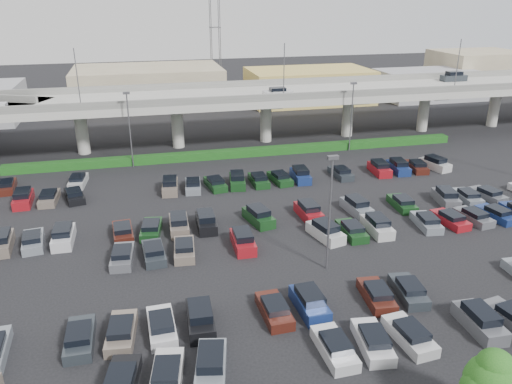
# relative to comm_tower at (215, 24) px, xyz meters

# --- Properties ---
(ground) EXTENTS (280.00, 280.00, 0.00)m
(ground) POSITION_rel_comm_tower_xyz_m (-4.00, -74.00, -15.61)
(ground) COLOR black
(overpass) EXTENTS (150.00, 13.00, 15.80)m
(overpass) POSITION_rel_comm_tower_xyz_m (-4.18, -42.01, -8.64)
(overpass) COLOR #9C9C93
(overpass) RESTS_ON ground
(hedge) EXTENTS (66.00, 1.60, 1.10)m
(hedge) POSITION_rel_comm_tower_xyz_m (-4.00, -49.00, -15.06)
(hedge) COLOR #113C11
(hedge) RESTS_ON ground
(parked_cars) EXTENTS (62.92, 41.62, 1.67)m
(parked_cars) POSITION_rel_comm_tower_xyz_m (-4.71, -77.06, -14.99)
(parked_cars) COLOR silver
(parked_cars) RESTS_ON ground
(light_poles) EXTENTS (66.90, 48.38, 10.30)m
(light_poles) POSITION_rel_comm_tower_xyz_m (-8.12, -72.00, -9.37)
(light_poles) COLOR #55555B
(light_poles) RESTS_ON ground
(distant_buildings) EXTENTS (138.00, 24.00, 9.00)m
(distant_buildings) POSITION_rel_comm_tower_xyz_m (8.38, -12.19, -11.87)
(distant_buildings) COLOR gray
(distant_buildings) RESTS_ON ground
(comm_tower) EXTENTS (2.40, 2.40, 30.00)m
(comm_tower) POSITION_rel_comm_tower_xyz_m (0.00, 0.00, 0.00)
(comm_tower) COLOR #55555B
(comm_tower) RESTS_ON ground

